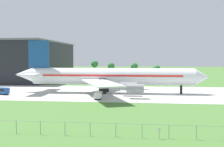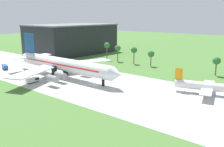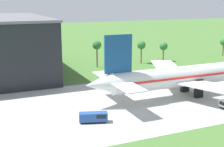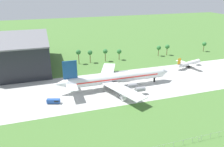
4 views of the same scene
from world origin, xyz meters
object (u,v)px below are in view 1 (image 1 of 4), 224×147
Objects in this scene: jet_airliner at (108,77)px; baggage_tug at (1,91)px; terminal_building at (28,61)px; no_stopping_sign at (159,132)px; catering_van at (98,95)px.

jet_airliner is 10.20× the size of baggage_tug.
terminal_building is at bearing 134.84° from jet_airliner.
terminal_building reaches higher than no_stopping_sign.
baggage_tug is 1.17× the size of catering_van.
terminal_building is at bearing 122.06° from no_stopping_sign.
catering_van is 0.09× the size of terminal_building.
jet_airliner is at bearing 105.26° from no_stopping_sign.
terminal_building is (-16.94, 60.68, 9.19)m from baggage_tug.
catering_van is at bearing -94.35° from jet_airliner.
no_stopping_sign is (15.86, -39.74, -0.02)m from catering_van.
terminal_building is (-51.68, 51.96, 4.78)m from jet_airliner.
catering_van is (33.65, -5.66, -0.18)m from baggage_tug.
baggage_tug reaches higher than catering_van.
catering_van reaches higher than no_stopping_sign.
jet_airliner is at bearing -45.16° from terminal_building.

